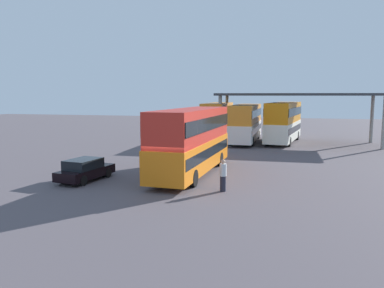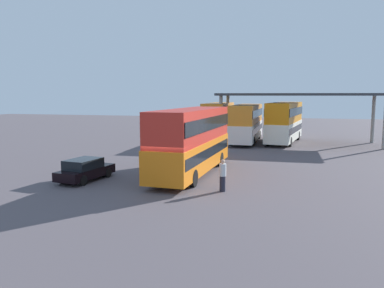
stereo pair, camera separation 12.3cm
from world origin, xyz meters
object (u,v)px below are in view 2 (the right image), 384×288
object	(u,v)px
double_decker_main	(192,139)
double_decker_near_canopy	(219,119)
double_decker_mid_row	(246,122)
pedestrian_waiting	(223,175)
double_decker_far_right	(285,121)
parked_hatchback	(85,170)

from	to	relation	value
double_decker_main	double_decker_near_canopy	xyz separation A→B (m)	(-2.12, 20.17, -0.02)
double_decker_mid_row	pedestrian_waiting	xyz separation A→B (m)	(1.41, -22.30, -1.40)
double_decker_far_right	double_decker_main	bearing A→B (deg)	171.65
parked_hatchback	pedestrian_waiting	xyz separation A→B (m)	(8.60, -0.46, 0.20)
double_decker_near_canopy	pedestrian_waiting	world-z (taller)	double_decker_near_canopy
parked_hatchback	pedestrian_waiting	world-z (taller)	pedestrian_waiting
parked_hatchback	double_decker_near_canopy	size ratio (longest dim) A/B	0.41
double_decker_main	parked_hatchback	size ratio (longest dim) A/B	2.67
double_decker_near_canopy	pedestrian_waiting	xyz separation A→B (m)	(4.91, -24.20, -1.46)
double_decker_mid_row	double_decker_far_right	distance (m)	4.13
double_decker_main	double_decker_far_right	xyz separation A→B (m)	(5.46, 18.81, 0.04)
double_decker_near_canopy	double_decker_far_right	size ratio (longest dim) A/B	0.96
double_decker_near_canopy	double_decker_far_right	bearing A→B (deg)	-101.90
double_decker_main	double_decker_far_right	distance (m)	19.59
double_decker_main	double_decker_mid_row	world-z (taller)	double_decker_main
double_decker_main	double_decker_far_right	world-z (taller)	double_decker_far_right
double_decker_main	pedestrian_waiting	bearing A→B (deg)	-143.09
double_decker_near_canopy	double_decker_far_right	distance (m)	7.71
double_decker_mid_row	pedestrian_waiting	distance (m)	22.39
double_decker_main	parked_hatchback	bearing A→B (deg)	123.77
double_decker_near_canopy	parked_hatchback	bearing A→B (deg)	169.38
double_decker_main	double_decker_mid_row	xyz separation A→B (m)	(1.37, 18.27, -0.09)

